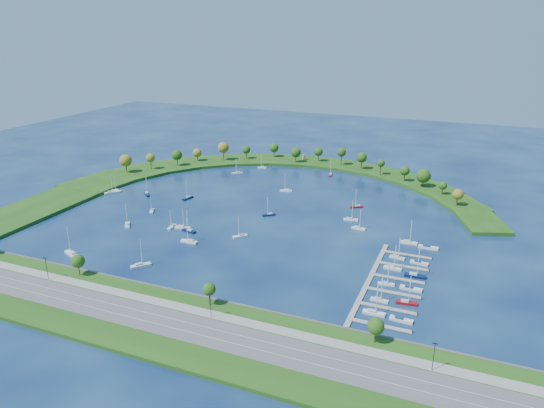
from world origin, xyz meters
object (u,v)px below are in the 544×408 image
at_px(moored_boat_5, 189,230).
at_px(docked_boat_11, 428,247).
at_px(moored_boat_3, 72,253).
at_px(docked_boat_1, 401,320).
at_px(moored_boat_16, 116,190).
at_px(docked_boat_10, 408,242).
at_px(moored_boat_11, 188,198).
at_px(docked_boat_9, 419,263).
at_px(moored_boat_8, 351,219).
at_px(moored_boat_19, 147,194).
at_px(moored_boat_1, 172,226).
at_px(harbor_tower, 304,157).
at_px(docked_boat_2, 379,299).
at_px(docked_boat_5, 411,288).
at_px(docked_boat_7, 415,275).
at_px(docked_boat_8, 397,257).
at_px(moored_boat_14, 111,192).
at_px(docked_boat_4, 386,283).
at_px(moored_boat_18, 357,206).
at_px(moored_boat_15, 189,241).
at_px(dock_system, 386,284).
at_px(moored_boat_12, 152,210).
at_px(moored_boat_10, 127,225).
at_px(moored_boat_4, 269,214).
at_px(moored_boat_13, 237,173).
at_px(moored_boat_2, 358,228).
at_px(docked_boat_6, 393,268).
at_px(moored_boat_6, 240,236).
at_px(moored_boat_7, 141,265).
at_px(moored_boat_17, 330,174).
at_px(docked_boat_0, 374,312).
at_px(moored_boat_9, 262,167).
at_px(moored_boat_0, 286,190).

height_order(moored_boat_5, docked_boat_11, moored_boat_5).
relative_size(moored_boat_3, docked_boat_1, 1.64).
height_order(moored_boat_16, docked_boat_10, docked_boat_10).
height_order(moored_boat_11, docked_boat_9, moored_boat_11).
bearing_deg(moored_boat_11, moored_boat_8, 104.42).
bearing_deg(moored_boat_19, moored_boat_1, -0.41).
distance_m(harbor_tower, docked_boat_2, 218.00).
distance_m(docked_boat_2, docked_boat_5, 17.70).
xyz_separation_m(docked_boat_7, docked_boat_8, (-10.46, 16.03, -0.09)).
distance_m(moored_boat_14, docked_boat_4, 198.46).
distance_m(moored_boat_18, docked_boat_10, 56.72).
bearing_deg(docked_boat_9, moored_boat_15, -163.05).
xyz_separation_m(dock_system, moored_boat_12, (-145.44, 36.28, 0.51)).
relative_size(moored_boat_10, moored_boat_16, 1.20).
relative_size(docked_boat_8, docked_boat_10, 0.82).
bearing_deg(moored_boat_4, moored_boat_13, -90.63).
height_order(moored_boat_3, docked_boat_4, moored_boat_3).
relative_size(moored_boat_8, docked_boat_11, 1.24).
relative_size(moored_boat_15, docked_boat_7, 0.96).
height_order(docked_boat_7, docked_boat_10, docked_boat_7).
bearing_deg(docked_boat_1, moored_boat_2, 117.25).
xyz_separation_m(docked_boat_4, docked_boat_9, (10.44, 26.26, -0.24)).
xyz_separation_m(harbor_tower, docked_boat_11, (111.82, -133.82, -3.64)).
relative_size(moored_boat_2, docked_boat_2, 1.07).
height_order(moored_boat_12, docked_boat_6, docked_boat_6).
xyz_separation_m(moored_boat_6, docked_boat_6, (80.36, -6.73, 0.01)).
xyz_separation_m(moored_boat_4, docked_boat_4, (78.75, -57.51, -0.02)).
xyz_separation_m(docked_boat_1, docked_boat_4, (-10.43, 25.94, 0.21)).
relative_size(moored_boat_4, moored_boat_11, 0.93).
xyz_separation_m(harbor_tower, moored_boat_7, (-8.20, -205.29, -3.41)).
bearing_deg(moored_boat_13, docked_boat_2, 93.84).
height_order(moored_boat_4, docked_boat_1, moored_boat_4).
relative_size(moored_boat_2, moored_boat_18, 0.98).
bearing_deg(moored_boat_17, moored_boat_1, 143.14).
bearing_deg(docked_boat_4, moored_boat_3, -177.61).
bearing_deg(moored_boat_15, docked_boat_0, 162.50).
bearing_deg(moored_boat_10, moored_boat_5, -116.80).
bearing_deg(docked_boat_9, docked_boat_1, -83.22).
relative_size(dock_system, moored_boat_5, 6.70).
relative_size(moored_boat_16, docked_boat_1, 1.18).
xyz_separation_m(moored_boat_19, docked_boat_8, (166.86, -33.49, -0.05)).
bearing_deg(docked_boat_10, moored_boat_11, 170.42).
distance_m(moored_boat_14, docked_boat_2, 203.00).
bearing_deg(moored_boat_12, moored_boat_13, 145.78).
xyz_separation_m(dock_system, docked_boat_2, (0.24, -15.12, 0.52)).
bearing_deg(moored_boat_10, moored_boat_6, -117.41).
height_order(moored_boat_12, docked_boat_8, docked_boat_8).
bearing_deg(moored_boat_9, moored_boat_18, 128.79).
relative_size(moored_boat_18, docked_boat_1, 1.30).
relative_size(moored_boat_0, moored_boat_3, 0.80).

